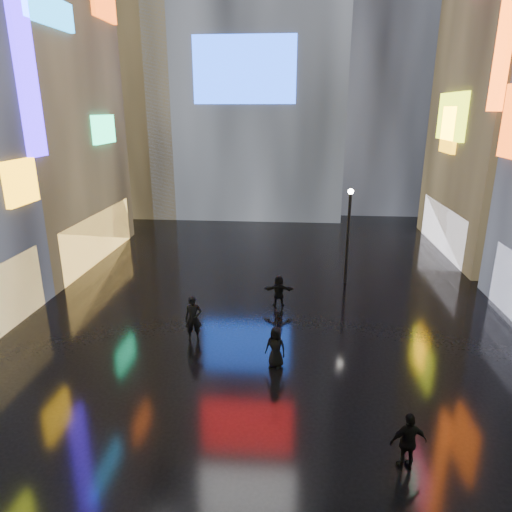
# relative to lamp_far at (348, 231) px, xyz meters

# --- Properties ---
(ground) EXTENTS (140.00, 140.00, 0.00)m
(ground) POSITION_rel_lamp_far_xyz_m (-3.98, -3.08, -2.94)
(ground) COLOR black
(ground) RESTS_ON ground
(tower_flank_right) EXTENTS (12.00, 12.00, 34.00)m
(tower_flank_right) POSITION_rel_lamp_far_xyz_m (5.02, 22.92, 14.06)
(tower_flank_right) COLOR black
(tower_flank_right) RESTS_ON ground
(tower_flank_left) EXTENTS (10.00, 10.00, 26.00)m
(tower_flank_left) POSITION_rel_lamp_far_xyz_m (-17.98, 18.92, 10.06)
(tower_flank_left) COLOR black
(tower_flank_left) RESTS_ON ground
(lamp_far) EXTENTS (0.30, 0.30, 5.20)m
(lamp_far) POSITION_rel_lamp_far_xyz_m (0.00, 0.00, 0.00)
(lamp_far) COLOR black
(lamp_far) RESTS_ON ground
(pedestrian_3) EXTENTS (1.04, 0.59, 1.68)m
(pedestrian_3) POSITION_rel_lamp_far_xyz_m (0.22, -13.62, -2.11)
(pedestrian_3) COLOR black
(pedestrian_3) RESTS_ON ground
(pedestrian_4) EXTENTS (0.90, 0.73, 1.58)m
(pedestrian_4) POSITION_rel_lamp_far_xyz_m (-3.44, -8.87, -2.15)
(pedestrian_4) COLOR black
(pedestrian_4) RESTS_ON ground
(pedestrian_5) EXTENTS (1.46, 0.51, 1.55)m
(pedestrian_5) POSITION_rel_lamp_far_xyz_m (-3.53, -3.41, -2.17)
(pedestrian_5) COLOR black
(pedestrian_5) RESTS_ON ground
(pedestrian_6) EXTENTS (0.79, 0.62, 1.90)m
(pedestrian_6) POSITION_rel_lamp_far_xyz_m (-6.89, -7.09, -1.99)
(pedestrian_6) COLOR black
(pedestrian_6) RESTS_ON ground
(umbrella_2) EXTENTS (1.24, 1.25, 0.86)m
(umbrella_2) POSITION_rel_lamp_far_xyz_m (-3.44, -8.87, -0.93)
(umbrella_2) COLOR black
(umbrella_2) RESTS_ON pedestrian_4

